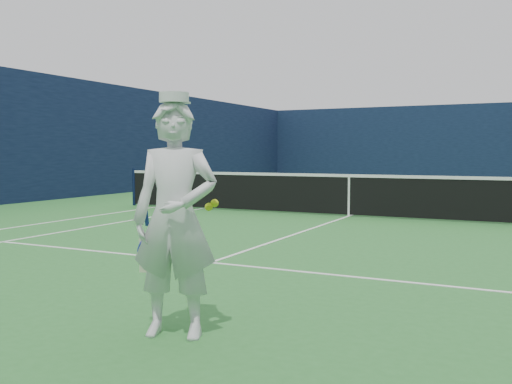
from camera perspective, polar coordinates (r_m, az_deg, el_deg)
ground at (r=13.78m, az=9.26°, el=-2.41°), size 80.00×80.00×0.00m
court_markings at (r=13.78m, az=9.26°, el=-2.40°), size 11.03×23.83×0.01m
windscreen_fence at (r=13.71m, az=9.35°, el=5.92°), size 20.12×36.12×4.00m
tennis_net at (r=13.73m, az=9.28°, el=-0.11°), size 12.88×0.09×1.07m
tennis_player at (r=4.74m, az=-8.09°, el=-2.65°), size 0.89×0.66×2.01m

